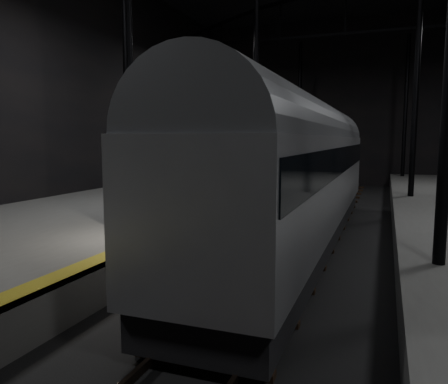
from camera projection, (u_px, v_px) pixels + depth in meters
The scene contains 6 objects.
ground at pixel (297, 250), 14.51m from camera, with size 44.00×44.00×0.00m, color black.
platform_left at pixel (107, 221), 17.04m from camera, with size 9.00×43.80×1.00m, color #565653.
tactile_strip at pixel (207, 214), 15.51m from camera, with size 0.50×43.80×0.01m, color olive.
track at pixel (297, 248), 14.50m from camera, with size 2.40×43.00×0.24m.
train at pixel (302, 166), 14.72m from camera, with size 2.77×18.45×4.93m.
woman at pixel (178, 195), 14.52m from camera, with size 0.59×0.39×1.61m, color #A17962.
Camera 1 is at (2.65, -14.13, 3.65)m, focal length 35.00 mm.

